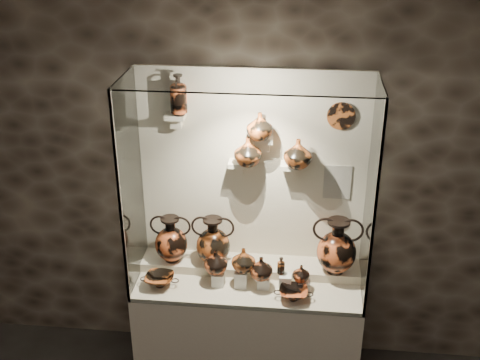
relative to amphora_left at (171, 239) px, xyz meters
name	(u,v)px	position (x,y,z in m)	size (l,w,h in m)	color
ceiling	(176,12)	(0.61, -2.32, 2.11)	(5.00, 5.00, 0.00)	white
wall_back	(253,172)	(0.61, 0.18, 0.51)	(5.00, 0.02, 3.20)	#2C231C
plinth	(248,328)	(0.61, -0.14, -0.69)	(1.70, 0.60, 0.80)	beige
front_tier	(248,284)	(0.61, -0.14, -0.27)	(1.68, 0.58, 0.03)	#C4B498
rear_tier	(250,267)	(0.61, 0.04, -0.24)	(1.70, 0.25, 0.10)	#C4B498
back_panel	(253,172)	(0.61, 0.18, 0.51)	(1.70, 0.03, 1.60)	beige
glass_front	(245,211)	(0.61, -0.44, 0.51)	(1.70, 0.01, 1.60)	white
glass_left	(131,186)	(-0.24, -0.14, 0.51)	(0.01, 0.60, 1.60)	white
glass_right	(371,197)	(1.46, -0.14, 0.51)	(0.01, 0.60, 1.60)	white
glass_top	(249,81)	(0.61, -0.14, 1.31)	(1.70, 0.60, 0.01)	white
frame_post_left	(120,204)	(-0.23, -0.43, 0.51)	(0.02, 0.02, 1.60)	gray
frame_post_right	(374,217)	(1.45, -0.43, 0.51)	(0.02, 0.02, 1.60)	gray
pedestal_a	(218,279)	(0.39, -0.19, -0.21)	(0.09, 0.09, 0.10)	silver
pedestal_b	(241,278)	(0.56, -0.19, -0.19)	(0.09, 0.09, 0.13)	silver
pedestal_c	(264,282)	(0.73, -0.19, -0.21)	(0.09, 0.09, 0.09)	silver
pedestal_d	(285,282)	(0.89, -0.19, -0.20)	(0.09, 0.09, 0.12)	silver
pedestal_e	(304,285)	(1.03, -0.19, -0.22)	(0.09, 0.09, 0.08)	silver
bracket_ul	(175,116)	(0.06, 0.10, 0.96)	(0.14, 0.12, 0.04)	beige
bracket_ca	(238,164)	(0.51, 0.10, 0.61)	(0.14, 0.12, 0.04)	beige
bracket_cb	(266,139)	(0.71, 0.10, 0.81)	(0.10, 0.12, 0.04)	beige
bracket_cc	(290,166)	(0.89, 0.10, 0.61)	(0.14, 0.12, 0.04)	beige
amphora_left	(171,239)	(0.00, 0.00, 0.00)	(0.30, 0.30, 0.38)	#BE4E24
amphora_mid	(213,241)	(0.33, -0.01, 0.01)	(0.31, 0.31, 0.39)	#9A461B
amphora_right	(337,246)	(1.26, -0.03, 0.03)	(0.35, 0.35, 0.44)	#BE4E24
jug_a	(216,261)	(0.37, -0.17, -0.07)	(0.18, 0.18, 0.19)	#BE4E24
jug_b	(244,260)	(0.58, -0.17, -0.04)	(0.18, 0.18, 0.19)	#9A461B
jug_c	(261,268)	(0.71, -0.20, -0.08)	(0.17, 0.17, 0.18)	#BE4E24
jug_e	(301,273)	(1.00, -0.19, -0.11)	(0.13, 0.13, 0.13)	#BE4E24
lekythos_small	(281,265)	(0.85, -0.17, -0.06)	(0.07, 0.07, 0.15)	#9A461B
kylix_left	(160,279)	(-0.04, -0.25, -0.20)	(0.28, 0.24, 0.11)	#9A461B
kylix_right	(293,293)	(0.95, -0.32, -0.20)	(0.27, 0.23, 0.11)	#BE4E24
lekythos_tall	(178,93)	(0.09, 0.09, 1.14)	(0.13, 0.13, 0.33)	#BE4E24
ovoid_vase_a	(248,151)	(0.58, 0.05, 0.73)	(0.20, 0.20, 0.21)	#9A461B
ovoid_vase_b	(260,126)	(0.67, 0.06, 0.93)	(0.19, 0.19, 0.20)	#9A461B
ovoid_vase_c	(298,153)	(0.94, 0.05, 0.73)	(0.20, 0.20, 0.21)	#9A461B
wall_plate	(341,116)	(1.23, 0.15, 0.99)	(0.20, 0.20, 0.02)	#B35623
info_placard	(337,182)	(1.24, 0.15, 0.47)	(0.20, 0.01, 0.27)	beige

